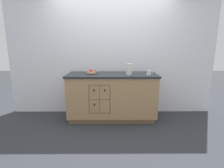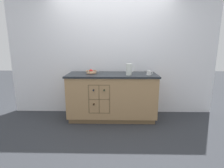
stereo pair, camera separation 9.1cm
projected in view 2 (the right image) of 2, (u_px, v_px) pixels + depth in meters
name	position (u px, v px, depth m)	size (l,w,h in m)	color
ground_plane	(112.00, 118.00, 3.63)	(14.00, 14.00, 0.00)	#2D3035
back_wall	(112.00, 55.00, 3.74)	(4.40, 0.06, 2.55)	white
kitchen_island	(112.00, 96.00, 3.52)	(1.76, 0.71, 0.92)	brown
fruit_bowl	(91.00, 72.00, 3.48)	(0.23, 0.23, 0.09)	tan
white_pitcher	(129.00, 69.00, 3.27)	(0.18, 0.12, 0.22)	silver
ceramic_mug	(149.00, 73.00, 3.29)	(0.11, 0.08, 0.08)	white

